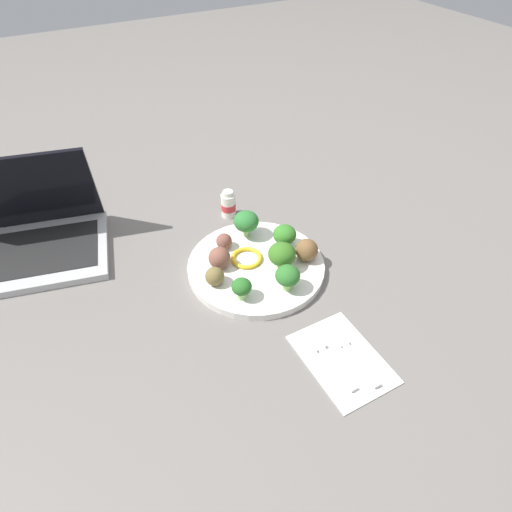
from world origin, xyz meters
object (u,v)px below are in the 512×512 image
(plate, at_px, (256,266))
(laptop, at_px, (26,237))
(broccoli_floret_center, at_px, (242,287))
(meatball_back_right, at_px, (224,241))
(meatball_mid_right, at_px, (307,250))
(broccoli_floret_mid_right, at_px, (288,276))
(knife, at_px, (349,349))
(broccoli_floret_near_rim, at_px, (285,235))
(broccoli_floret_front_right, at_px, (246,222))
(meatball_back_left, at_px, (219,258))
(napkin, at_px, (342,359))
(fork, at_px, (331,358))
(pepper_ring_far_rim, at_px, (247,258))
(meatball_mid_left, at_px, (215,276))
(yogurt_bottle, at_px, (228,205))
(broccoli_floret_front_left, at_px, (282,254))

(plate, relative_size, laptop, 0.77)
(laptop, bearing_deg, broccoli_floret_center, -136.73)
(meatball_back_right, bearing_deg, meatball_mid_right, -130.51)
(broccoli_floret_mid_right, bearing_deg, knife, -172.52)
(broccoli_floret_near_rim, bearing_deg, broccoli_floret_front_right, 37.56)
(broccoli_floret_near_rim, height_order, meatball_back_left, broccoli_floret_near_rim)
(meatball_mid_right, bearing_deg, napkin, 161.71)
(napkin, bearing_deg, fork, 66.56)
(plate, relative_size, pepper_ring_far_rim, 4.32)
(broccoli_floret_mid_right, distance_m, knife, 0.17)
(meatball_mid_left, distance_m, meatball_mid_right, 0.20)
(meatball_back_right, relative_size, yogurt_bottle, 0.50)
(pepper_ring_far_rim, relative_size, laptop, 0.18)
(broccoli_floret_mid_right, relative_size, meatball_back_right, 1.60)
(broccoli_floret_center, xyz_separation_m, meatball_mid_right, (0.03, -0.17, -0.00))
(broccoli_floret_front_left, relative_size, broccoli_floret_near_rim, 1.08)
(pepper_ring_far_rim, height_order, napkin, pepper_ring_far_rim)
(broccoli_floret_near_rim, xyz_separation_m, fork, (-0.28, 0.07, -0.04))
(broccoli_floret_front_right, bearing_deg, meatball_back_right, 101.95)
(plate, height_order, broccoli_floret_center, broccoli_floret_center)
(pepper_ring_far_rim, height_order, laptop, laptop)
(laptop, bearing_deg, meatball_mid_right, -122.58)
(meatball_back_right, distance_m, pepper_ring_far_rim, 0.06)
(broccoli_floret_front_right, bearing_deg, napkin, 179.53)
(napkin, distance_m, laptop, 0.69)
(plate, height_order, meatball_back_left, meatball_back_left)
(knife, xyz_separation_m, yogurt_bottle, (0.45, 0.01, 0.02))
(meatball_back_left, xyz_separation_m, yogurt_bottle, (0.17, -0.10, -0.01))
(pepper_ring_far_rim, bearing_deg, laptop, 56.02)
(meatball_mid_left, bearing_deg, broccoli_floret_near_rim, -79.79)
(broccoli_floret_mid_right, relative_size, meatball_back_left, 1.20)
(meatball_mid_right, bearing_deg, broccoli_floret_front_left, 85.65)
(broccoli_floret_front_left, xyz_separation_m, broccoli_floret_near_rim, (0.05, -0.04, -0.00))
(plate, distance_m, broccoli_floret_front_left, 0.07)
(broccoli_floret_center, relative_size, fork, 0.37)
(plate, bearing_deg, meatball_mid_left, 97.25)
(meatball_mid_left, distance_m, napkin, 0.28)
(broccoli_floret_center, distance_m, pepper_ring_far_rim, 0.11)
(yogurt_bottle, height_order, laptop, laptop)
(broccoli_floret_mid_right, bearing_deg, yogurt_bottle, -2.83)
(broccoli_floret_center, distance_m, knife, 0.22)
(broccoli_floret_front_left, height_order, broccoli_floret_center, broccoli_floret_front_left)
(plate, height_order, pepper_ring_far_rim, pepper_ring_far_rim)
(broccoli_floret_near_rim, bearing_deg, fork, 164.86)
(laptop, bearing_deg, fork, -143.18)
(broccoli_floret_near_rim, height_order, laptop, laptop)
(broccoli_floret_near_rim, distance_m, fork, 0.29)
(napkin, bearing_deg, meatball_back_right, 9.41)
(napkin, xyz_separation_m, laptop, (0.55, 0.42, 0.04))
(broccoli_floret_front_left, relative_size, meatball_mid_right, 1.19)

